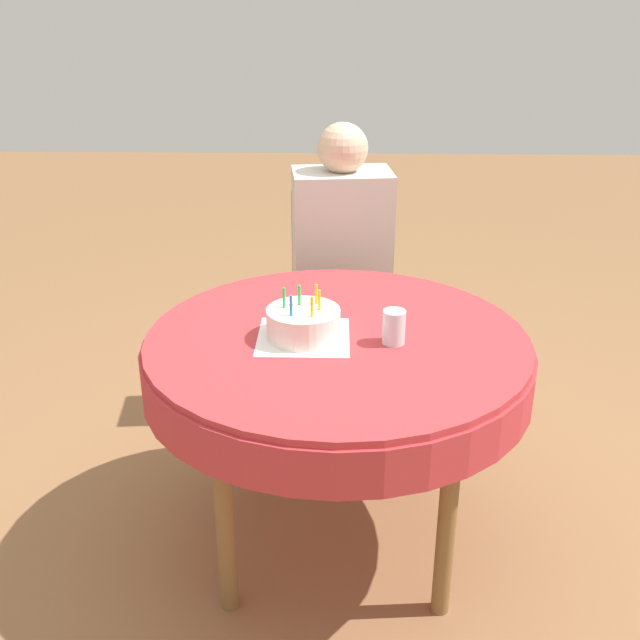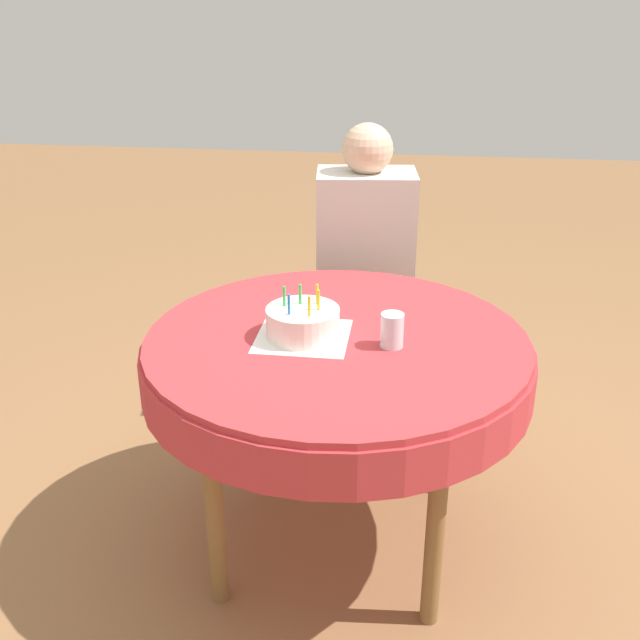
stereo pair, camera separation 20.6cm
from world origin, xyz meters
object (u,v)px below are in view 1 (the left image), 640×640
(person, at_px, (342,249))
(drinking_glass, at_px, (393,327))
(birthday_cake, at_px, (303,323))
(chair, at_px, (339,294))

(person, bearing_deg, drinking_glass, -86.95)
(birthday_cake, relative_size, drinking_glass, 2.15)
(chair, relative_size, birthday_cake, 4.26)
(person, distance_m, birthday_cake, 0.83)
(drinking_glass, bearing_deg, chair, 99.00)
(birthday_cake, bearing_deg, chair, 83.77)
(chair, distance_m, birthday_cake, 0.96)
(chair, relative_size, person, 0.75)
(drinking_glass, bearing_deg, person, 99.29)
(chair, relative_size, drinking_glass, 9.19)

